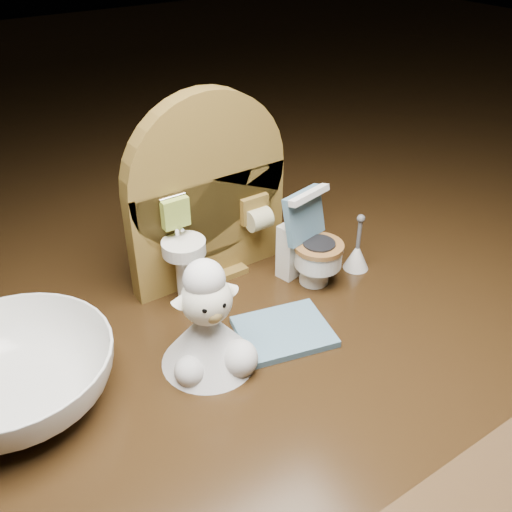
{
  "coord_description": "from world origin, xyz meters",
  "views": [
    {
      "loc": [
        -0.18,
        -0.27,
        0.26
      ],
      "look_at": [
        0.0,
        0.01,
        0.05
      ],
      "focal_mm": 40.0,
      "sensor_mm": 36.0,
      "label": 1
    }
  ],
  "objects": [
    {
      "name": "plush_lamb",
      "position": [
        -0.05,
        -0.02,
        0.03
      ],
      "size": [
        0.06,
        0.06,
        0.08
      ],
      "rotation": [
        0.0,
        0.0,
        -0.17
      ],
      "color": "silver",
      "rests_on": "ground"
    },
    {
      "name": "ceramic_bowl",
      "position": [
        -0.17,
        0.01,
        0.02
      ],
      "size": [
        0.12,
        0.12,
        0.04
      ],
      "primitive_type": "imported",
      "rotation": [
        0.0,
        0.0,
        0.0
      ],
      "color": "white",
      "rests_on": "ground"
    },
    {
      "name": "backdrop_panel",
      "position": [
        -0.0,
        0.06,
        0.07
      ],
      "size": [
        0.13,
        0.05,
        0.15
      ],
      "color": "brown",
      "rests_on": "ground"
    },
    {
      "name": "bath_mat",
      "position": [
        0.0,
        -0.03,
        0.0
      ],
      "size": [
        0.07,
        0.07,
        0.0
      ],
      "primitive_type": "cube",
      "rotation": [
        0.0,
        0.0,
        -0.24
      ],
      "color": "slate",
      "rests_on": "ground"
    },
    {
      "name": "toilet_brush",
      "position": [
        0.1,
        0.0,
        0.01
      ],
      "size": [
        0.02,
        0.02,
        0.05
      ],
      "color": "white",
      "rests_on": "ground"
    },
    {
      "name": "toy_toilet",
      "position": [
        0.06,
        0.02,
        0.03
      ],
      "size": [
        0.04,
        0.05,
        0.08
      ],
      "rotation": [
        0.0,
        0.0,
        0.22
      ],
      "color": "white",
      "rests_on": "ground"
    }
  ]
}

